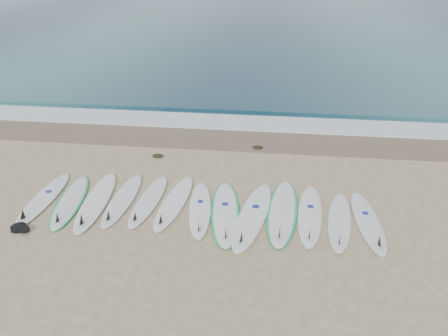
# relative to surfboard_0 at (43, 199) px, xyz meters

# --- Properties ---
(ground) EXTENTS (120.00, 120.00, 0.00)m
(ground) POSITION_rel_surfboard_0_xyz_m (3.73, 0.08, -0.06)
(ground) COLOR tan
(ocean) EXTENTS (120.00, 55.00, 0.03)m
(ocean) POSITION_rel_surfboard_0_xyz_m (3.73, 32.58, -0.04)
(ocean) COLOR #24535D
(ocean) RESTS_ON ground
(wet_sand_band) EXTENTS (120.00, 1.80, 0.01)m
(wet_sand_band) POSITION_rel_surfboard_0_xyz_m (3.73, 4.18, -0.05)
(wet_sand_band) COLOR #715F4A
(wet_sand_band) RESTS_ON ground
(foam_band) EXTENTS (120.00, 1.40, 0.04)m
(foam_band) POSITION_rel_surfboard_0_xyz_m (3.73, 5.58, -0.04)
(foam_band) COLOR silver
(foam_band) RESTS_ON ground
(wave_crest) EXTENTS (120.00, 1.00, 0.10)m
(wave_crest) POSITION_rel_surfboard_0_xyz_m (3.73, 7.08, -0.01)
(wave_crest) COLOR #24535D
(wave_crest) RESTS_ON ground
(surfboard_0) EXTENTS (0.53, 2.50, 0.32)m
(surfboard_0) POSITION_rel_surfboard_0_xyz_m (0.00, 0.00, 0.00)
(surfboard_0) COLOR white
(surfboard_0) RESTS_ON ground
(surfboard_1) EXTENTS (0.93, 2.51, 0.31)m
(surfboard_1) POSITION_rel_surfboard_0_xyz_m (0.67, -0.01, -0.01)
(surfboard_1) COLOR silver
(surfboard_1) RESTS_ON ground
(surfboard_2) EXTENTS (0.78, 2.78, 0.35)m
(surfboard_2) POSITION_rel_surfboard_0_xyz_m (1.28, 0.02, 0.01)
(surfboard_2) COLOR white
(surfboard_2) RESTS_ON ground
(surfboard_3) EXTENTS (0.54, 2.48, 0.32)m
(surfboard_3) POSITION_rel_surfboard_0_xyz_m (1.86, 0.18, -0.00)
(surfboard_3) COLOR white
(surfboard_3) RESTS_ON ground
(surfboard_4) EXTENTS (0.65, 2.42, 0.31)m
(surfboard_4) POSITION_rel_surfboard_0_xyz_m (2.48, 0.20, -0.00)
(surfboard_4) COLOR white
(surfboard_4) RESTS_ON ground
(surfboard_5) EXTENTS (0.75, 2.55, 0.32)m
(surfboard_5) POSITION_rel_surfboard_0_xyz_m (3.09, 0.19, 0.00)
(surfboard_5) COLOR white
(surfboard_5) RESTS_ON ground
(surfboard_6) EXTENTS (0.82, 2.45, 0.31)m
(surfboard_6) POSITION_rel_surfboard_0_xyz_m (3.75, -0.00, -0.00)
(surfboard_6) COLOR white
(surfboard_6) RESTS_ON ground
(surfboard_7) EXTENTS (0.97, 2.77, 0.34)m
(surfboard_7) POSITION_rel_surfboard_0_xyz_m (4.33, -0.06, -0.00)
(surfboard_7) COLOR white
(surfboard_7) RESTS_ON ground
(surfboard_8) EXTENTS (1.07, 2.94, 0.37)m
(surfboard_8) POSITION_rel_surfboard_0_xyz_m (4.93, -0.15, 0.01)
(surfboard_8) COLOR white
(surfboard_8) RESTS_ON ground
(surfboard_9) EXTENTS (0.87, 2.86, 0.36)m
(surfboard_9) POSITION_rel_surfboard_0_xyz_m (5.60, 0.12, -0.00)
(surfboard_9) COLOR white
(surfboard_9) RESTS_ON ground
(surfboard_10) EXTENTS (0.73, 2.60, 0.33)m
(surfboard_10) POSITION_rel_surfboard_0_xyz_m (6.20, 0.05, 0.00)
(surfboard_10) COLOR white
(surfboard_10) RESTS_ON ground
(surfboard_11) EXTENTS (0.79, 2.42, 0.30)m
(surfboard_11) POSITION_rel_surfboard_0_xyz_m (6.82, -0.13, -0.00)
(surfboard_11) COLOR white
(surfboard_11) RESTS_ON ground
(surfboard_12) EXTENTS (0.67, 2.51, 0.32)m
(surfboard_12) POSITION_rel_surfboard_0_xyz_m (7.44, -0.07, -0.00)
(surfboard_12) COLOR silver
(surfboard_12) RESTS_ON ground
(seaweed_near) EXTENTS (0.32, 0.25, 0.06)m
(seaweed_near) POSITION_rel_surfboard_0_xyz_m (2.08, 2.69, -0.02)
(seaweed_near) COLOR black
(seaweed_near) RESTS_ON ground
(seaweed_far) EXTENTS (0.32, 0.25, 0.06)m
(seaweed_far) POSITION_rel_surfboard_0_xyz_m (4.87, 3.60, -0.02)
(seaweed_far) COLOR black
(seaweed_far) RESTS_ON ground
(leash_coil) EXTENTS (0.46, 0.36, 0.11)m
(leash_coil) POSITION_rel_surfboard_0_xyz_m (0.09, -1.16, -0.01)
(leash_coil) COLOR black
(leash_coil) RESTS_ON ground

